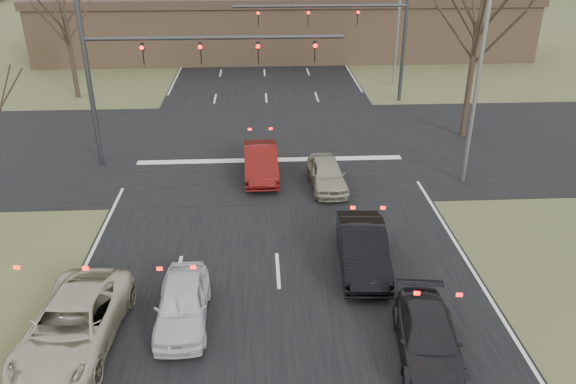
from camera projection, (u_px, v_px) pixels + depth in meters
name	position (u px, v px, depth m)	size (l,w,h in m)	color
ground	(282.00, 327.00, 17.07)	(360.00, 360.00, 0.00)	#45512B
road_main	(261.00, 15.00, 70.83)	(14.00, 300.00, 0.02)	black
road_cross	(269.00, 146.00, 30.51)	(200.00, 14.00, 0.02)	black
building	(285.00, 23.00, 50.05)	(42.40, 10.40, 5.30)	brown
mast_arm_near	(157.00, 63.00, 26.23)	(12.12, 0.24, 8.00)	#383A3D
mast_arm_far	(362.00, 25.00, 35.77)	(11.12, 0.24, 8.00)	#383A3D
streetlight_right_near	(476.00, 63.00, 24.00)	(2.34, 0.25, 10.00)	gray
streetlight_right_far	(397.00, 6.00, 39.26)	(2.34, 0.25, 10.00)	gray
car_silver_suv	(73.00, 325.00, 16.03)	(2.40, 5.21, 1.45)	#BBB497
car_white_sedan	(182.00, 303.00, 17.04)	(1.55, 3.85, 1.31)	silver
car_black_hatch	(363.00, 248.00, 19.70)	(1.59, 4.55, 1.50)	black
car_charcoal_sedan	(428.00, 338.00, 15.70)	(1.69, 4.16, 1.21)	black
car_red_ahead	(261.00, 162.00, 26.67)	(1.55, 4.45, 1.47)	#5A0F0C
car_silver_ahead	(327.00, 174.00, 25.62)	(1.54, 3.84, 1.31)	#9E9A7F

